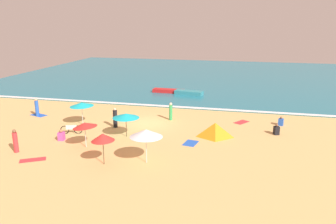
{
  "coord_description": "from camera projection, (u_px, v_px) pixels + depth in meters",
  "views": [
    {
      "loc": [
        8.66,
        -27.69,
        9.11
      ],
      "look_at": [
        1.61,
        1.54,
        0.8
      ],
      "focal_mm": 35.52,
      "sensor_mm": 36.0,
      "label": 1
    }
  ],
  "objects": [
    {
      "name": "beach_umbrella_1",
      "position": [
        82.0,
        104.0,
        29.54
      ],
      "size": [
        2.58,
        2.58,
        2.1
      ],
      "color": "silver",
      "rests_on": "ground_plane"
    },
    {
      "name": "beach_towel_2",
      "position": [
        191.0,
        143.0,
        25.5
      ],
      "size": [
        1.17,
        1.53,
        0.01
      ],
      "color": "blue",
      "rests_on": "ground_plane"
    },
    {
      "name": "beach_umbrella_2",
      "position": [
        126.0,
        116.0,
        26.52
      ],
      "size": [
        2.47,
        2.47,
        1.95
      ],
      "color": "#4C3823",
      "rests_on": "ground_plane"
    },
    {
      "name": "beachgoer_1",
      "position": [
        61.0,
        136.0,
        26.06
      ],
      "size": [
        0.51,
        0.51,
        0.89
      ],
      "color": "#D84CA5",
      "rests_on": "ground_plane"
    },
    {
      "name": "beachgoer_5",
      "position": [
        276.0,
        130.0,
        27.34
      ],
      "size": [
        0.53,
        0.53,
        0.93
      ],
      "color": "black",
      "rests_on": "ground_plane"
    },
    {
      "name": "beach_umbrella_3",
      "position": [
        146.0,
        133.0,
        21.48
      ],
      "size": [
        2.31,
        2.32,
        2.34
      ],
      "color": "silver",
      "rests_on": "ground_plane"
    },
    {
      "name": "beach_towel_0",
      "position": [
        241.0,
        122.0,
        30.76
      ],
      "size": [
        1.51,
        1.71,
        0.01
      ],
      "color": "red",
      "rests_on": "ground_plane"
    },
    {
      "name": "beach_towel_3",
      "position": [
        33.0,
        160.0,
        22.44
      ],
      "size": [
        1.79,
        1.43,
        0.01
      ],
      "color": "red",
      "rests_on": "ground_plane"
    },
    {
      "name": "small_boat_0",
      "position": [
        189.0,
        93.0,
        41.77
      ],
      "size": [
        3.68,
        1.78,
        0.48
      ],
      "color": "teal",
      "rests_on": "ocean_water"
    },
    {
      "name": "wave_breaker_foam",
      "position": [
        164.0,
        106.0,
        36.2
      ],
      "size": [
        57.0,
        0.7,
        0.01
      ],
      "primitive_type": "cube",
      "color": "white",
      "rests_on": "ocean_water"
    },
    {
      "name": "parked_bicycle",
      "position": [
        71.0,
        129.0,
        27.59
      ],
      "size": [
        1.75,
        0.62,
        0.76
      ],
      "color": "black",
      "rests_on": "ground_plane"
    },
    {
      "name": "beach_towel_1",
      "position": [
        39.0,
        115.0,
        33.05
      ],
      "size": [
        1.86,
        1.34,
        0.01
      ],
      "color": "blue",
      "rests_on": "ground_plane"
    },
    {
      "name": "beachgoer_8",
      "position": [
        171.0,
        112.0,
        31.25
      ],
      "size": [
        0.44,
        0.44,
        1.69
      ],
      "color": "green",
      "rests_on": "ground_plane"
    },
    {
      "name": "beach_umbrella_4",
      "position": [
        85.0,
        125.0,
        24.32
      ],
      "size": [
        1.99,
        1.96,
        2.0
      ],
      "color": "silver",
      "rests_on": "ground_plane"
    },
    {
      "name": "beachgoer_4",
      "position": [
        37.0,
        108.0,
        32.47
      ],
      "size": [
        0.46,
        0.46,
        1.82
      ],
      "color": "blue",
      "rests_on": "ground_plane"
    },
    {
      "name": "beachgoer_6",
      "position": [
        115.0,
        118.0,
        29.09
      ],
      "size": [
        0.49,
        0.49,
        1.77
      ],
      "color": "black",
      "rests_on": "ground_plane"
    },
    {
      "name": "ground_plane",
      "position": [
        147.0,
        124.0,
        30.33
      ],
      "size": [
        60.0,
        60.0,
        0.0
      ],
      "primitive_type": "plane",
      "color": "#E5B26B"
    },
    {
      "name": "small_boat_1",
      "position": [
        169.0,
        91.0,
        42.89
      ],
      "size": [
        4.08,
        1.25,
        0.45
      ],
      "color": "red",
      "rests_on": "ocean_water"
    },
    {
      "name": "beachgoer_3",
      "position": [
        281.0,
        122.0,
        29.77
      ],
      "size": [
        0.52,
        0.52,
        0.81
      ],
      "color": "blue",
      "rests_on": "ground_plane"
    },
    {
      "name": "beach_tent",
      "position": [
        215.0,
        130.0,
        26.64
      ],
      "size": [
        2.41,
        1.86,
        1.22
      ],
      "color": "orange",
      "rests_on": "ground_plane"
    },
    {
      "name": "beach_umbrella_0",
      "position": [
        103.0,
        137.0,
        21.32
      ],
      "size": [
        1.8,
        1.79,
        2.14
      ],
      "color": "#4C3823",
      "rests_on": "ground_plane"
    },
    {
      "name": "ocean_water",
      "position": [
        195.0,
        75.0,
        56.55
      ],
      "size": [
        60.0,
        44.0,
        0.1
      ],
      "primitive_type": "cube",
      "color": "teal",
      "rests_on": "ground_plane"
    },
    {
      "name": "beachgoer_9",
      "position": [
        15.0,
        141.0,
        23.57
      ],
      "size": [
        0.47,
        0.47,
        1.71
      ],
      "color": "red",
      "rests_on": "ground_plane"
    }
  ]
}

